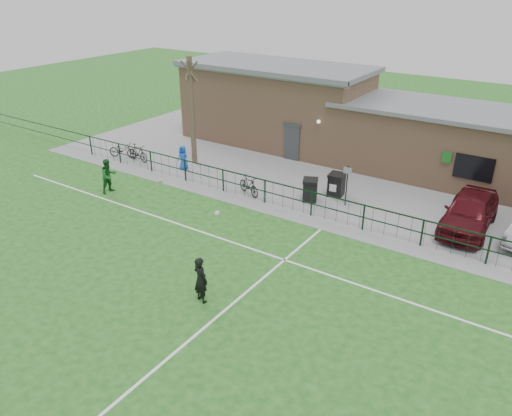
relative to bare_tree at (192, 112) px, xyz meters
The scene contains 19 objects.
ground 13.54m from the bare_tree, 52.70° to the right, with size 90.00×90.00×0.00m, color #1C5318.
paving_strip 9.05m from the bare_tree, 20.56° to the left, with size 34.00×13.00×0.02m, color slate.
pitch_line_touch 8.96m from the bare_tree, 18.65° to the right, with size 28.00×0.10×0.01m, color white.
pitch_line_mid 10.73m from the bare_tree, 39.09° to the right, with size 28.00×0.10×0.01m, color white.
pitch_line_perp 14.81m from the bare_tree, 46.40° to the right, with size 0.10×16.00×0.01m, color white.
perimeter_fence 8.72m from the bare_tree, 17.35° to the right, with size 28.00×0.10×1.20m, color black.
bare_tree is the anchor object (origin of this frame).
wheelie_bin_left 8.59m from the bare_tree, ahead, with size 0.66×0.75×1.00m, color black.
wheelie_bin_right 9.28m from the bare_tree, ahead, with size 0.69×0.79×1.05m, color black.
sign_post 10.05m from the bare_tree, ahead, with size 0.06×0.06×2.00m, color black.
car_maroon 15.35m from the bare_tree, ahead, with size 1.89×4.69×1.60m, color #460C13.
bicycle_a 5.09m from the bare_tree, 156.30° to the right, with size 0.61×1.75×0.92m, color black.
bicycle_b 4.14m from the bare_tree, 148.98° to the right, with size 0.47×1.66×1.00m, color black.
bicycle_d 6.24m from the bare_tree, 21.85° to the right, with size 0.46×1.62×0.98m, color black.
spectator_child 2.64m from the bare_tree, 77.93° to the right, with size 0.67×0.43×1.36m, color blue.
goalkeeper_kick 13.78m from the bare_tree, 48.75° to the right, with size 1.97×3.27×1.80m.
outfield_player 6.13m from the bare_tree, 97.01° to the right, with size 0.84×0.66×1.73m, color #185620.
ball_ground 4.50m from the bare_tree, 81.55° to the right, with size 0.19×0.19×0.19m, color white.
clubhouse 9.34m from the bare_tree, 40.12° to the left, with size 24.25×5.40×4.96m.
Camera 1 is at (10.28, -10.33, 10.04)m, focal length 35.00 mm.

